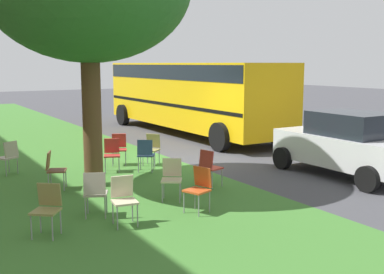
# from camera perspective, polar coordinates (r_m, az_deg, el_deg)

# --- Properties ---
(ground) EXTENTS (80.00, 80.00, 0.00)m
(ground) POSITION_cam_1_polar(r_m,az_deg,el_deg) (14.21, -0.76, -2.82)
(ground) COLOR #424247
(grass_verge) EXTENTS (48.00, 6.00, 0.01)m
(grass_verge) POSITION_cam_1_polar(r_m,az_deg,el_deg) (12.92, -13.11, -4.21)
(grass_verge) COLOR #3D752D
(grass_verge) RESTS_ON ground
(chair_0) EXTENTS (0.50, 0.51, 0.88)m
(chair_0) POSITION_cam_1_polar(r_m,az_deg,el_deg) (11.10, 2.09, -3.38)
(chair_0) COLOR #B7332D
(chair_0) RESTS_ON ground
(chair_1) EXTENTS (0.55, 0.55, 0.88)m
(chair_1) POSITION_cam_1_polar(r_m,az_deg,el_deg) (13.71, -8.71, -1.14)
(chair_1) COLOR #B7332D
(chair_1) RESTS_ON ground
(chair_2) EXTENTS (0.54, 0.54, 0.88)m
(chair_2) POSITION_cam_1_polar(r_m,az_deg,el_deg) (12.87, -9.55, -1.81)
(chair_2) COLOR #B7332D
(chair_2) RESTS_ON ground
(chair_3) EXTENTS (0.59, 0.59, 0.88)m
(chair_3) POSITION_cam_1_polar(r_m,az_deg,el_deg) (13.57, -4.81, -1.18)
(chair_3) COLOR olive
(chair_3) RESTS_ON ground
(chair_4) EXTENTS (0.57, 0.56, 0.88)m
(chair_4) POSITION_cam_1_polar(r_m,az_deg,el_deg) (13.19, -21.06, -2.02)
(chair_4) COLOR #ADA393
(chair_4) RESTS_ON ground
(chair_5) EXTENTS (0.59, 0.58, 0.88)m
(chair_5) POSITION_cam_1_polar(r_m,az_deg,el_deg) (8.36, -16.91, -7.84)
(chair_5) COLOR olive
(chair_5) RESTS_ON ground
(chair_6) EXTENTS (0.54, 0.55, 0.88)m
(chair_6) POSITION_cam_1_polar(r_m,az_deg,el_deg) (11.32, -16.22, -3.49)
(chair_6) COLOR brown
(chair_6) RESTS_ON ground
(chair_7) EXTENTS (0.53, 0.54, 0.88)m
(chair_7) POSITION_cam_1_polar(r_m,az_deg,el_deg) (9.24, 0.86, -5.86)
(chair_7) COLOR #C64C1E
(chair_7) RESTS_ON ground
(chair_8) EXTENTS (0.56, 0.55, 0.88)m
(chair_8) POSITION_cam_1_polar(r_m,az_deg,el_deg) (9.09, -11.47, -6.29)
(chair_8) COLOR #ADA393
(chair_8) RESTS_ON ground
(chair_9) EXTENTS (0.48, 0.48, 0.88)m
(chair_9) POSITION_cam_1_polar(r_m,az_deg,el_deg) (8.61, -8.16, -7.05)
(chair_9) COLOR beige
(chair_9) RESTS_ON ground
(chair_10) EXTENTS (0.58, 0.57, 0.88)m
(chair_10) POSITION_cam_1_polar(r_m,az_deg,el_deg) (10.06, -2.44, -4.66)
(chair_10) COLOR beige
(chair_10) RESTS_ON ground
(chair_11) EXTENTS (0.58, 0.58, 0.88)m
(chair_11) POSITION_cam_1_polar(r_m,az_deg,el_deg) (12.68, -5.57, -1.89)
(chair_11) COLOR #335184
(chair_11) RESTS_ON ground
(parked_car) EXTENTS (3.70, 1.92, 1.65)m
(parked_car) POSITION_cam_1_polar(r_m,az_deg,el_deg) (12.79, 18.04, -0.74)
(parked_car) COLOR silver
(parked_car) RESTS_ON ground
(school_bus) EXTENTS (10.40, 2.80, 2.88)m
(school_bus) POSITION_cam_1_polar(r_m,az_deg,el_deg) (19.50, -0.26, 5.55)
(school_bus) COLOR yellow
(school_bus) RESTS_ON ground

